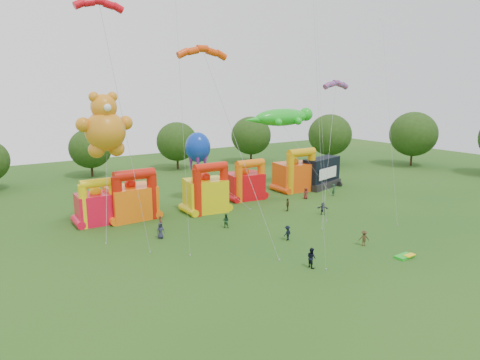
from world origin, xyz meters
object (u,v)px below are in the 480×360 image
bouncy_castle_2 (206,193)px  spectator_4 (288,205)px  stage_trailer (322,173)px  teddy_bear_kite (106,157)px  bouncy_castle_0 (97,206)px  octopus_kite (216,176)px  spectator_0 (160,231)px  gecko_kite (299,147)px

bouncy_castle_2 → spectator_4: bouncy_castle_2 is taller
stage_trailer → teddy_bear_kite: bearing=-175.1°
bouncy_castle_0 → stage_trailer: bouncy_castle_0 is taller
bouncy_castle_0 → octopus_kite: octopus_kite is taller
spectator_0 → octopus_kite: bearing=37.6°
teddy_bear_kite → spectator_0: bearing=-54.8°
gecko_kite → octopus_kite: size_ratio=1.33×
stage_trailer → teddy_bear_kite: size_ratio=0.51×
bouncy_castle_0 → teddy_bear_kite: bearing=-83.8°
stage_trailer → gecko_kite: bearing=171.7°
bouncy_castle_0 → spectator_4: bearing=-20.6°
octopus_kite → spectator_0: size_ratio=5.64×
teddy_bear_kite → gecko_kite: teddy_bear_kite is taller
bouncy_castle_0 → stage_trailer: (36.74, -0.68, 0.19)m
bouncy_castle_0 → teddy_bear_kite: (0.42, -3.81, 6.54)m
stage_trailer → bouncy_castle_2: bearing=-174.8°
bouncy_castle_2 → spectator_4: bearing=-32.5°
bouncy_castle_0 → bouncy_castle_2: 14.00m
bouncy_castle_0 → bouncy_castle_2: size_ratio=0.85×
gecko_kite → octopus_kite: (-15.45, -0.03, -3.05)m
bouncy_castle_0 → stage_trailer: 36.75m
teddy_bear_kite → spectator_4: size_ratio=9.03×
stage_trailer → teddy_bear_kite: 37.01m
stage_trailer → gecko_kite: size_ratio=0.60×
octopus_kite → spectator_0: (-12.52, -9.26, -3.11)m
teddy_bear_kite → spectator_4: (22.52, -4.82, -7.88)m
gecko_kite → spectator_4: size_ratio=7.68×
bouncy_castle_2 → teddy_bear_kite: (-13.31, -1.05, 6.17)m
gecko_kite → spectator_4: 14.12m
bouncy_castle_2 → stage_trailer: 23.11m
octopus_kite → bouncy_castle_0: bearing=179.8°
gecko_kite → spectator_0: 30.11m
gecko_kite → octopus_kite: 15.75m
spectator_4 → bouncy_castle_2: bearing=-68.6°
octopus_kite → spectator_0: 15.87m
bouncy_castle_2 → stage_trailer: size_ratio=0.83×
bouncy_castle_0 → teddy_bear_kite: teddy_bear_kite is taller
gecko_kite → spectator_0: gecko_kite is taller
spectator_0 → spectator_4: size_ratio=1.02×
bouncy_castle_2 → spectator_4: (9.21, -5.88, -1.70)m
bouncy_castle_0 → stage_trailer: bearing=-1.1°
spectator_4 → gecko_kite: bearing=-173.4°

